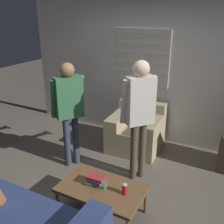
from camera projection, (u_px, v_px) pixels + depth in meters
The scene contains 9 objects.
ground_plane at pixel (96, 195), 3.55m from camera, with size 16.00×16.00×0.00m, color #665B51.
wall_back at pixel (152, 72), 4.76m from camera, with size 5.20×0.08×2.55m.
armchair_beige at pixel (137, 131), 4.68m from camera, with size 0.91×0.91×0.79m.
coffee_table at pixel (102, 190), 3.10m from camera, with size 1.01×0.61×0.39m.
person_left_standing at pixel (69, 103), 3.91m from camera, with size 0.53×0.74×1.65m.
person_right_standing at pixel (139, 107), 3.55m from camera, with size 0.51×0.76×1.75m.
book_stack at pixel (96, 180), 3.12m from camera, with size 0.26×0.17×0.12m.
soda_can at pixel (125, 189), 2.96m from camera, with size 0.07×0.07×0.13m.
spare_remote at pixel (91, 181), 3.19m from camera, with size 0.09×0.13×0.02m.
Camera 1 is at (1.55, -2.46, 2.34)m, focal length 42.00 mm.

